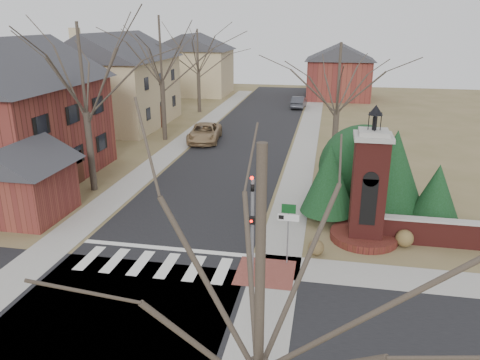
% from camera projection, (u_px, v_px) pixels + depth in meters
% --- Properties ---
extents(ground, '(120.00, 120.00, 0.00)m').
position_uv_depth(ground, '(147.00, 274.00, 19.36)').
color(ground, brown).
rests_on(ground, ground).
extents(main_street, '(8.00, 70.00, 0.01)m').
position_uv_depth(main_street, '(243.00, 143.00, 39.78)').
color(main_street, black).
rests_on(main_street, ground).
extents(cross_street, '(120.00, 8.00, 0.01)m').
position_uv_depth(cross_street, '(116.00, 317.00, 16.57)').
color(cross_street, black).
rests_on(cross_street, ground).
extents(crosswalk_zone, '(8.00, 2.20, 0.02)m').
position_uv_depth(crosswalk_zone, '(154.00, 264.00, 20.10)').
color(crosswalk_zone, silver).
rests_on(crosswalk_zone, ground).
extents(stop_bar, '(8.00, 0.35, 0.02)m').
position_uv_depth(stop_bar, '(166.00, 248.00, 21.49)').
color(stop_bar, silver).
rests_on(stop_bar, ground).
extents(sidewalk_right_main, '(2.00, 60.00, 0.02)m').
position_uv_depth(sidewalk_right_main, '(305.00, 146.00, 38.85)').
color(sidewalk_right_main, gray).
rests_on(sidewalk_right_main, ground).
extents(sidewalk_left, '(2.00, 60.00, 0.02)m').
position_uv_depth(sidewalk_left, '(185.00, 140.00, 40.71)').
color(sidewalk_left, gray).
rests_on(sidewalk_left, ground).
extents(curb_apron, '(2.40, 2.40, 0.02)m').
position_uv_depth(curb_apron, '(265.00, 273.00, 19.43)').
color(curb_apron, brown).
rests_on(curb_apron, ground).
extents(traffic_signal_pole, '(0.28, 0.41, 4.50)m').
position_uv_depth(traffic_signal_pole, '(252.00, 219.00, 18.28)').
color(traffic_signal_pole, slate).
rests_on(traffic_signal_pole, ground).
extents(sign_post, '(0.90, 0.07, 2.75)m').
position_uv_depth(sign_post, '(288.00, 222.00, 19.57)').
color(sign_post, slate).
rests_on(sign_post, ground).
extents(brick_gate_monument, '(3.20, 3.20, 6.47)m').
position_uv_depth(brick_gate_monument, '(368.00, 197.00, 21.68)').
color(brick_gate_monument, '#5B1E1A').
rests_on(brick_gate_monument, ground).
extents(brick_garden_wall, '(7.50, 0.50, 1.30)m').
position_uv_depth(brick_garden_wall, '(466.00, 235.00, 21.38)').
color(brick_garden_wall, '#5B1E1A').
rests_on(brick_garden_wall, ground).
extents(house_brick_left, '(9.80, 11.80, 9.42)m').
position_uv_depth(house_brick_left, '(6.00, 109.00, 29.44)').
color(house_brick_left, brown).
rests_on(house_brick_left, ground).
extents(house_stucco_left, '(9.80, 12.80, 9.28)m').
position_uv_depth(house_stucco_left, '(116.00, 78.00, 45.33)').
color(house_stucco_left, '#C6B684').
rests_on(house_stucco_left, ground).
extents(garage_left, '(4.80, 4.80, 4.29)m').
position_uv_depth(garage_left, '(22.00, 177.00, 24.31)').
color(garage_left, brown).
rests_on(garage_left, ground).
extents(house_distant_left, '(10.80, 8.80, 8.53)m').
position_uv_depth(house_distant_left, '(192.00, 63.00, 64.68)').
color(house_distant_left, '#C6B684').
rests_on(house_distant_left, ground).
extents(house_distant_right, '(8.80, 8.80, 7.30)m').
position_uv_depth(house_distant_right, '(339.00, 70.00, 61.31)').
color(house_distant_right, brown).
rests_on(house_distant_right, ground).
extents(evergreen_near, '(2.80, 2.80, 4.10)m').
position_uv_depth(evergreen_near, '(329.00, 179.00, 23.82)').
color(evergreen_near, '#473D33').
rests_on(evergreen_near, ground).
extents(evergreen_mid, '(3.40, 3.40, 4.70)m').
position_uv_depth(evergreen_mid, '(394.00, 170.00, 24.25)').
color(evergreen_mid, '#473D33').
rests_on(evergreen_mid, ground).
extents(evergreen_far, '(2.40, 2.40, 3.30)m').
position_uv_depth(evergreen_far, '(437.00, 191.00, 23.20)').
color(evergreen_far, '#473D33').
rests_on(evergreen_far, ground).
extents(evergreen_mass, '(4.80, 4.80, 4.80)m').
position_uv_depth(evergreen_mass, '(363.00, 164.00, 25.79)').
color(evergreen_mass, black).
rests_on(evergreen_mass, ground).
extents(bare_tree_0, '(8.05, 8.05, 11.15)m').
position_uv_depth(bare_tree_0, '(81.00, 62.00, 26.45)').
color(bare_tree_0, '#473D33').
rests_on(bare_tree_0, ground).
extents(bare_tree_1, '(8.40, 8.40, 11.64)m').
position_uv_depth(bare_tree_1, '(160.00, 44.00, 38.42)').
color(bare_tree_1, '#473D33').
rests_on(bare_tree_1, ground).
extents(bare_tree_2, '(7.35, 7.35, 10.19)m').
position_uv_depth(bare_tree_2, '(198.00, 48.00, 50.90)').
color(bare_tree_2, '#473D33').
rests_on(bare_tree_2, ground).
extents(bare_tree_3, '(7.00, 7.00, 9.70)m').
position_uv_depth(bare_tree_3, '(339.00, 72.00, 30.70)').
color(bare_tree_3, '#473D33').
rests_on(bare_tree_3, ground).
extents(bare_tree_4, '(6.65, 6.65, 9.21)m').
position_uv_depth(bare_tree_4, '(261.00, 247.00, 7.86)').
color(bare_tree_4, '#473D33').
rests_on(bare_tree_4, ground).
extents(pickup_truck, '(3.07, 5.64, 1.50)m').
position_uv_depth(pickup_truck, '(205.00, 133.00, 40.13)').
color(pickup_truck, '#967852').
rests_on(pickup_truck, ground).
extents(distant_car, '(1.65, 4.24, 1.38)m').
position_uv_depth(distant_car, '(299.00, 102.00, 55.42)').
color(distant_car, '#3A3B42').
rests_on(distant_car, ground).
extents(dry_shrub_left, '(0.72, 0.72, 0.72)m').
position_uv_depth(dry_shrub_left, '(316.00, 248.00, 20.81)').
color(dry_shrub_left, brown).
rests_on(dry_shrub_left, ground).
extents(dry_shrub_right, '(0.82, 0.82, 0.82)m').
position_uv_depth(dry_shrub_right, '(404.00, 238.00, 21.57)').
color(dry_shrub_right, brown).
rests_on(dry_shrub_right, ground).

